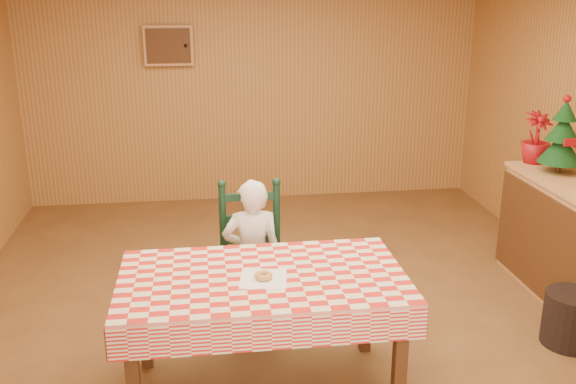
# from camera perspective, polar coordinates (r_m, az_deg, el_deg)

# --- Properties ---
(ground) EXTENTS (6.00, 6.00, 0.00)m
(ground) POSITION_cam_1_polar(r_m,az_deg,el_deg) (4.77, 0.34, -11.68)
(ground) COLOR brown
(ground) RESTS_ON ground
(cabin_walls) EXTENTS (5.10, 6.05, 2.65)m
(cabin_walls) POSITION_cam_1_polar(r_m,az_deg,el_deg) (4.70, -0.60, 11.45)
(cabin_walls) COLOR #B88142
(cabin_walls) RESTS_ON ground
(dining_table) EXTENTS (1.66, 0.96, 0.77)m
(dining_table) POSITION_cam_1_polar(r_m,az_deg,el_deg) (3.74, -2.26, -8.54)
(dining_table) COLOR #502C15
(dining_table) RESTS_ON ground
(ladder_chair) EXTENTS (0.44, 0.40, 1.08)m
(ladder_chair) POSITION_cam_1_polar(r_m,az_deg,el_deg) (4.53, -3.23, -6.24)
(ladder_chair) COLOR black
(ladder_chair) RESTS_ON ground
(seated_child) EXTENTS (0.41, 0.27, 1.12)m
(seated_child) POSITION_cam_1_polar(r_m,az_deg,el_deg) (4.45, -3.18, -5.84)
(seated_child) COLOR white
(seated_child) RESTS_ON ground
(napkin) EXTENTS (0.29, 0.29, 0.00)m
(napkin) POSITION_cam_1_polar(r_m,az_deg,el_deg) (3.66, -2.20, -7.71)
(napkin) COLOR white
(napkin) RESTS_ON dining_table
(donut) EXTENTS (0.13, 0.13, 0.03)m
(donut) POSITION_cam_1_polar(r_m,az_deg,el_deg) (3.65, -2.20, -7.44)
(donut) COLOR #C58F46
(donut) RESTS_ON napkin
(shelf_unit) EXTENTS (0.54, 1.24, 0.93)m
(shelf_unit) POSITION_cam_1_polar(r_m,az_deg,el_deg) (5.50, 23.47, -3.74)
(shelf_unit) COLOR tan
(shelf_unit) RESTS_ON ground
(christmas_tree) EXTENTS (0.34, 0.34, 0.62)m
(christmas_tree) POSITION_cam_1_polar(r_m,az_deg,el_deg) (5.50, 23.19, 4.45)
(christmas_tree) COLOR #502C15
(christmas_tree) RESTS_ON shelf_unit
(flower_arrangement) EXTENTS (0.26, 0.26, 0.43)m
(flower_arrangement) POSITION_cam_1_polar(r_m,az_deg,el_deg) (5.74, 21.18, 4.53)
(flower_arrangement) COLOR maroon
(flower_arrangement) RESTS_ON shelf_unit
(storage_bin) EXTENTS (0.46, 0.46, 0.37)m
(storage_bin) POSITION_cam_1_polar(r_m,az_deg,el_deg) (4.85, 23.86, -10.28)
(storage_bin) COLOR black
(storage_bin) RESTS_ON ground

